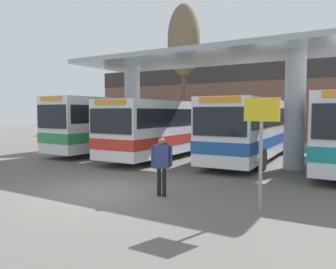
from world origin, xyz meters
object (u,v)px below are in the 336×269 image
Objects in this scene: poplar_tree_behind_left at (184,42)px; info_sign_platform at (261,131)px; transit_bus_center_bay at (176,125)px; transit_bus_right_bay at (254,126)px; pedestrian_waiting at (162,161)px; transit_bus_left_bay at (119,122)px.

info_sign_platform is at bearing -56.14° from poplar_tree_behind_left.
transit_bus_right_bay reaches higher than transit_bus_center_bay.
transit_bus_center_bay is 4.18× the size of info_sign_platform.
pedestrian_waiting is at bearing 115.91° from transit_bus_center_bay.
info_sign_platform is (7.38, -8.70, 0.33)m from transit_bus_center_bay.
transit_bus_left_bay is 8.73m from transit_bus_right_bay.
transit_bus_right_bay is (8.69, 0.82, -0.11)m from transit_bus_left_bay.
transit_bus_right_bay is 9.72m from info_sign_platform.
transit_bus_center_bay is (4.18, 0.25, -0.12)m from transit_bus_left_bay.
poplar_tree_behind_left is at bearing 95.12° from pedestrian_waiting.
transit_bus_left_bay reaches higher than pedestrian_waiting.
poplar_tree_behind_left reaches higher than transit_bus_center_bay.
pedestrian_waiting is at bearing 137.15° from transit_bus_left_bay.
pedestrian_waiting is (8.57, -8.44, -0.80)m from transit_bus_left_bay.
transit_bus_left_bay reaches higher than transit_bus_right_bay.
transit_bus_left_bay is at bearing 3.12° from transit_bus_right_bay.
pedestrian_waiting is (4.39, -8.68, -0.68)m from transit_bus_center_bay.
transit_bus_center_bay is 11.42m from info_sign_platform.
poplar_tree_behind_left is at bearing 123.86° from info_sign_platform.
transit_bus_center_bay reaches higher than info_sign_platform.
transit_bus_left_bay is 12.05m from pedestrian_waiting.
info_sign_platform is 3.16m from pedestrian_waiting.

